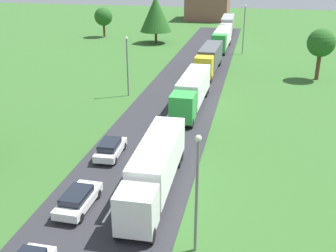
# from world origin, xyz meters

# --- Properties ---
(road) EXTENTS (10.00, 140.00, 0.06)m
(road) POSITION_xyz_m (0.00, 24.50, 0.03)
(road) COLOR #2B2B30
(road) RESTS_ON ground
(lane_marking_centre) EXTENTS (0.16, 122.39, 0.01)m
(lane_marking_centre) POSITION_xyz_m (0.00, 22.02, 0.07)
(lane_marking_centre) COLOR white
(lane_marking_centre) RESTS_ON road
(truck_lead) EXTENTS (2.78, 12.73, 3.58)m
(truck_lead) POSITION_xyz_m (2.43, 15.84, 2.11)
(truck_lead) COLOR white
(truck_lead) RESTS_ON road
(truck_second) EXTENTS (2.66, 13.27, 3.62)m
(truck_second) POSITION_xyz_m (2.15, 34.69, 2.14)
(truck_second) COLOR green
(truck_second) RESTS_ON road
(truck_third) EXTENTS (2.83, 12.36, 3.77)m
(truck_third) POSITION_xyz_m (2.20, 51.24, 2.21)
(truck_third) COLOR yellow
(truck_third) RESTS_ON road
(truck_fourth) EXTENTS (2.69, 12.23, 3.59)m
(truck_fourth) POSITION_xyz_m (2.52, 68.79, 2.15)
(truck_fourth) COLOR green
(truck_fourth) RESTS_ON road
(truck_fifth) EXTENTS (2.84, 13.74, 3.80)m
(truck_fifth) POSITION_xyz_m (2.23, 85.87, 2.21)
(truck_fifth) COLOR white
(truck_fifth) RESTS_ON road
(car_second) EXTENTS (1.93, 4.49, 1.39)m
(car_second) POSITION_xyz_m (-2.22, 12.46, 0.80)
(car_second) COLOR white
(car_second) RESTS_ON road
(car_third) EXTENTS (2.02, 4.47, 1.46)m
(car_third) POSITION_xyz_m (-2.77, 20.67, 0.83)
(car_third) COLOR white
(car_third) RESTS_ON road
(lamppost_lead) EXTENTS (0.36, 0.36, 7.48)m
(lamppost_lead) POSITION_xyz_m (6.32, 9.82, 4.21)
(lamppost_lead) COLOR slate
(lamppost_lead) RESTS_ON ground
(lamppost_second) EXTENTS (0.36, 0.36, 7.41)m
(lamppost_second) POSITION_xyz_m (-6.38, 37.68, 4.18)
(lamppost_second) COLOR slate
(lamppost_second) RESTS_ON ground
(lamppost_third) EXTENTS (0.36, 0.36, 8.60)m
(lamppost_third) POSITION_xyz_m (6.57, 65.42, 4.78)
(lamppost_third) COLOR slate
(lamppost_third) RESTS_ON ground
(tree_birch) EXTENTS (3.88, 3.88, 7.19)m
(tree_birch) POSITION_xyz_m (17.74, 50.54, 5.18)
(tree_birch) COLOR #513823
(tree_birch) RESTS_ON ground
(tree_pine) EXTENTS (3.89, 3.89, 6.34)m
(tree_pine) POSITION_xyz_m (-23.94, 76.87, 4.35)
(tree_pine) COLOR #513823
(tree_pine) RESTS_ON ground
(tree_elm) EXTENTS (6.34, 6.34, 9.31)m
(tree_elm) POSITION_xyz_m (-11.18, 72.44, 5.81)
(tree_elm) COLOR #513823
(tree_elm) RESTS_ON ground
(distant_building) EXTENTS (11.46, 12.32, 8.14)m
(distant_building) POSITION_xyz_m (-5.13, 109.60, 4.07)
(distant_building) COLOR brown
(distant_building) RESTS_ON ground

